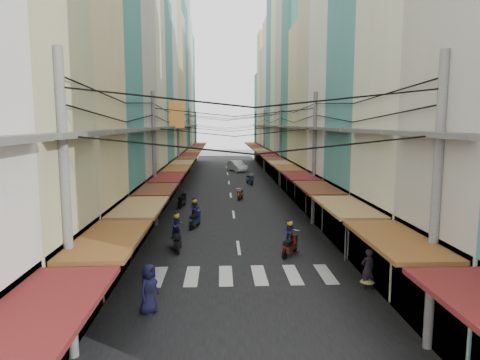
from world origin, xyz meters
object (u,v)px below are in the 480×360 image
object	(u,v)px
white_car	(237,171)
bicycle	(342,234)
market_umbrella	(358,210)
traffic_sign	(346,221)

from	to	relation	value
white_car	bicycle	size ratio (longest dim) A/B	3.32
white_car	market_umbrella	size ratio (longest dim) A/B	1.93
market_umbrella	bicycle	bearing A→B (deg)	83.20
bicycle	traffic_sign	bearing A→B (deg)	148.72
white_car	traffic_sign	size ratio (longest dim) A/B	1.85
white_car	bicycle	xyz separation A→B (m)	(4.71, -32.32, 0.00)
white_car	bicycle	bearing A→B (deg)	-100.76
market_umbrella	white_car	bearing A→B (deg)	96.63
bicycle	white_car	bearing A→B (deg)	-8.18
bicycle	market_umbrella	world-z (taller)	market_umbrella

